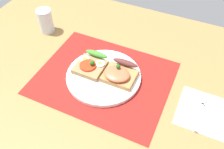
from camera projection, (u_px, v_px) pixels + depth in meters
The scene contains 8 objects.
ground_plane at pixel (104, 81), 80.58cm from camera, with size 120.00×90.00×3.20cm, color #9B723F.
placemat at pixel (104, 78), 79.29cm from camera, with size 42.69×34.24×0.30cm, color maroon.
plate at pixel (104, 76), 78.73cm from camera, with size 24.26×24.26×1.23cm, color white.
sandwich_egg_tomato at pixel (91, 64), 79.65cm from camera, with size 9.24×10.49×3.85cm.
sandwich_salmon at pixel (119, 73), 76.44cm from camera, with size 10.12×9.92×4.92cm.
napkin at pixel (203, 113), 69.76cm from camera, with size 14.54×14.83×0.60cm, color white.
fork at pixel (201, 111), 69.79cm from camera, with size 1.62×13.76×0.32cm.
drinking_glass at pixel (45, 21), 93.19cm from camera, with size 5.69×5.69×9.28cm, color silver.
Camera 1 is at (24.64, -46.89, 59.22)cm, focal length 38.79 mm.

